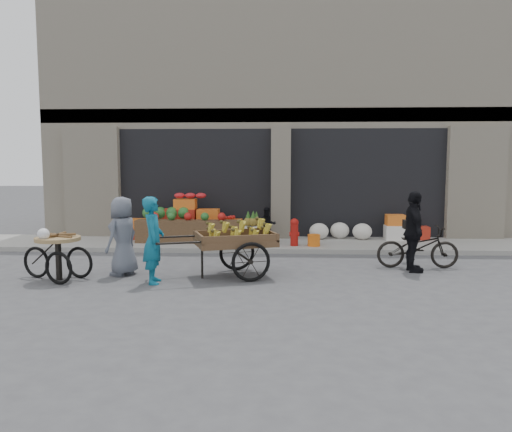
{
  "coord_description": "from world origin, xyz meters",
  "views": [
    {
      "loc": [
        -0.04,
        -9.19,
        2.22
      ],
      "look_at": [
        -0.54,
        1.5,
        1.1
      ],
      "focal_mm": 35.0,
      "sensor_mm": 36.0,
      "label": 1
    }
  ],
  "objects_px": {
    "orange_bucket": "(314,240)",
    "vendor_woman": "(153,240)",
    "fire_hydrant": "(294,231)",
    "seated_person": "(268,225)",
    "bicycle": "(418,247)",
    "tricycle_cart": "(58,251)",
    "cyclist": "(414,232)",
    "banana_cart": "(233,237)",
    "vendor_grey": "(123,236)",
    "pineapple_bin": "(252,235)"
  },
  "relations": [
    {
      "from": "orange_bucket",
      "to": "tricycle_cart",
      "type": "relative_size",
      "value": 0.22
    },
    {
      "from": "fire_hydrant",
      "to": "orange_bucket",
      "type": "xyz_separation_m",
      "value": [
        0.5,
        -0.05,
        -0.23
      ]
    },
    {
      "from": "fire_hydrant",
      "to": "orange_bucket",
      "type": "bearing_deg",
      "value": -5.71
    },
    {
      "from": "fire_hydrant",
      "to": "vendor_grey",
      "type": "distance_m",
      "value": 4.65
    },
    {
      "from": "vendor_woman",
      "to": "tricycle_cart",
      "type": "distance_m",
      "value": 1.91
    },
    {
      "from": "cyclist",
      "to": "orange_bucket",
      "type": "bearing_deg",
      "value": 38.45
    },
    {
      "from": "tricycle_cart",
      "to": "pineapple_bin",
      "type": "bearing_deg",
      "value": 63.74
    },
    {
      "from": "banana_cart",
      "to": "vendor_woman",
      "type": "distance_m",
      "value": 1.54
    },
    {
      "from": "banana_cart",
      "to": "tricycle_cart",
      "type": "xyz_separation_m",
      "value": [
        -3.3,
        -0.46,
        -0.22
      ]
    },
    {
      "from": "tricycle_cart",
      "to": "bicycle",
      "type": "xyz_separation_m",
      "value": [
        7.18,
        1.47,
        -0.11
      ]
    },
    {
      "from": "pineapple_bin",
      "to": "orange_bucket",
      "type": "distance_m",
      "value": 1.61
    },
    {
      "from": "orange_bucket",
      "to": "bicycle",
      "type": "bearing_deg",
      "value": -44.25
    },
    {
      "from": "tricycle_cart",
      "to": "seated_person",
      "type": "bearing_deg",
      "value": 65.07
    },
    {
      "from": "tricycle_cart",
      "to": "vendor_grey",
      "type": "xyz_separation_m",
      "value": [
        1.1,
        0.51,
        0.22
      ]
    },
    {
      "from": "orange_bucket",
      "to": "vendor_woman",
      "type": "height_order",
      "value": "vendor_woman"
    },
    {
      "from": "tricycle_cart",
      "to": "bicycle",
      "type": "bearing_deg",
      "value": 29.7
    },
    {
      "from": "vendor_woman",
      "to": "fire_hydrant",
      "type": "bearing_deg",
      "value": -45.32
    },
    {
      "from": "seated_person",
      "to": "bicycle",
      "type": "bearing_deg",
      "value": -49.72
    },
    {
      "from": "fire_hydrant",
      "to": "cyclist",
      "type": "height_order",
      "value": "cyclist"
    },
    {
      "from": "seated_person",
      "to": "vendor_woman",
      "type": "distance_m",
      "value": 4.79
    },
    {
      "from": "seated_person",
      "to": "cyclist",
      "type": "height_order",
      "value": "cyclist"
    },
    {
      "from": "seated_person",
      "to": "tricycle_cart",
      "type": "bearing_deg",
      "value": -143.02
    },
    {
      "from": "fire_hydrant",
      "to": "seated_person",
      "type": "height_order",
      "value": "seated_person"
    },
    {
      "from": "bicycle",
      "to": "seated_person",
      "type": "bearing_deg",
      "value": 51.0
    },
    {
      "from": "pineapple_bin",
      "to": "vendor_woman",
      "type": "distance_m",
      "value": 4.1
    },
    {
      "from": "tricycle_cart",
      "to": "vendor_grey",
      "type": "relative_size",
      "value": 0.92
    },
    {
      "from": "vendor_grey",
      "to": "pineapple_bin",
      "type": "bearing_deg",
      "value": 166.05
    },
    {
      "from": "pineapple_bin",
      "to": "fire_hydrant",
      "type": "height_order",
      "value": "fire_hydrant"
    },
    {
      "from": "bicycle",
      "to": "banana_cart",
      "type": "bearing_deg",
      "value": 105.33
    },
    {
      "from": "fire_hydrant",
      "to": "vendor_grey",
      "type": "bearing_deg",
      "value": -139.25
    },
    {
      "from": "pineapple_bin",
      "to": "orange_bucket",
      "type": "bearing_deg",
      "value": -3.58
    },
    {
      "from": "orange_bucket",
      "to": "seated_person",
      "type": "relative_size",
      "value": 0.34
    },
    {
      "from": "vendor_grey",
      "to": "bicycle",
      "type": "height_order",
      "value": "vendor_grey"
    },
    {
      "from": "vendor_grey",
      "to": "cyclist",
      "type": "height_order",
      "value": "cyclist"
    },
    {
      "from": "seated_person",
      "to": "cyclist",
      "type": "bearing_deg",
      "value": -55.43
    },
    {
      "from": "orange_bucket",
      "to": "tricycle_cart",
      "type": "distance_m",
      "value": 6.2
    },
    {
      "from": "pineapple_bin",
      "to": "vendor_woman",
      "type": "bearing_deg",
      "value": -113.51
    },
    {
      "from": "fire_hydrant",
      "to": "cyclist",
      "type": "bearing_deg",
      "value": -46.14
    },
    {
      "from": "orange_bucket",
      "to": "banana_cart",
      "type": "relative_size",
      "value": 0.12
    },
    {
      "from": "orange_bucket",
      "to": "seated_person",
      "type": "xyz_separation_m",
      "value": [
        -1.2,
        0.7,
        0.31
      ]
    },
    {
      "from": "orange_bucket",
      "to": "vendor_woman",
      "type": "relative_size",
      "value": 0.2
    },
    {
      "from": "pineapple_bin",
      "to": "tricycle_cart",
      "type": "height_order",
      "value": "tricycle_cart"
    },
    {
      "from": "seated_person",
      "to": "vendor_grey",
      "type": "height_order",
      "value": "vendor_grey"
    },
    {
      "from": "vendor_woman",
      "to": "tricycle_cart",
      "type": "xyz_separation_m",
      "value": [
        -1.89,
        0.14,
        -0.25
      ]
    },
    {
      "from": "pineapple_bin",
      "to": "fire_hydrant",
      "type": "bearing_deg",
      "value": -2.6
    },
    {
      "from": "vendor_woman",
      "to": "pineapple_bin",
      "type": "bearing_deg",
      "value": -32.34
    },
    {
      "from": "pineapple_bin",
      "to": "cyclist",
      "type": "xyz_separation_m",
      "value": [
        3.47,
        -2.52,
        0.46
      ]
    },
    {
      "from": "banana_cart",
      "to": "bicycle",
      "type": "height_order",
      "value": "banana_cart"
    },
    {
      "from": "banana_cart",
      "to": "pineapple_bin",
      "type": "bearing_deg",
      "value": 67.23
    },
    {
      "from": "fire_hydrant",
      "to": "vendor_woman",
      "type": "bearing_deg",
      "value": -126.48
    }
  ]
}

